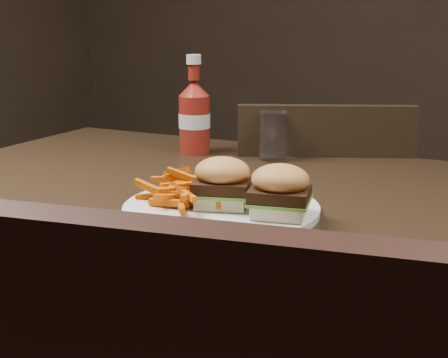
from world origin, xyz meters
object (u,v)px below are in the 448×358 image
at_px(plate, 221,208).
at_px(chair_far, 313,261).
at_px(ketchup_bottle, 195,127).
at_px(tumbler, 274,134).
at_px(dining_table, 215,198).

bearing_deg(plate, chair_far, 94.14).
bearing_deg(ketchup_bottle, chair_far, 53.22).
relative_size(plate, tumbler, 3.23).
relative_size(dining_table, chair_far, 2.98).
height_order(chair_far, ketchup_bottle, ketchup_bottle).
xyz_separation_m(dining_table, plate, (0.07, -0.13, 0.03)).
bearing_deg(tumbler, dining_table, -92.40).
distance_m(ketchup_bottle, tumbler, 0.18).
bearing_deg(dining_table, tumbler, 87.60).
distance_m(plate, tumbler, 0.39).
relative_size(dining_table, plate, 3.91).
distance_m(chair_far, ketchup_bottle, 0.50).
relative_size(chair_far, ketchup_bottle, 2.96).
xyz_separation_m(plate, tumbler, (-0.06, 0.38, 0.05)).
bearing_deg(ketchup_bottle, tumbler, 5.49).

